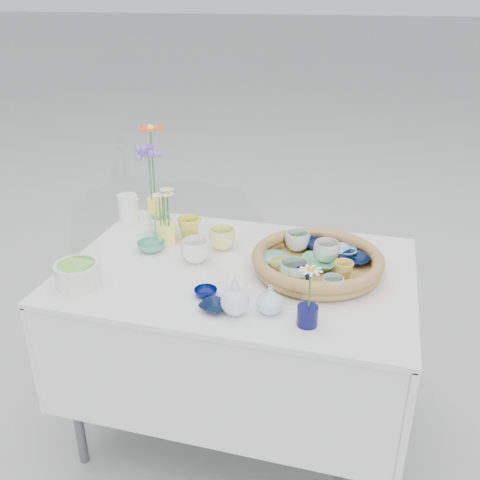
% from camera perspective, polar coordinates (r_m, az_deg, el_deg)
% --- Properties ---
extents(ground, '(80.00, 80.00, 0.00)m').
position_cam_1_polar(ground, '(2.42, -0.13, -19.18)').
color(ground, '#A1A19B').
extents(display_table, '(1.26, 0.86, 0.77)m').
position_cam_1_polar(display_table, '(2.42, -0.13, -19.18)').
color(display_table, silver).
rests_on(display_table, ground).
extents(wicker_tray, '(0.47, 0.47, 0.08)m').
position_cam_1_polar(wicker_tray, '(1.94, 8.23, -2.33)').
color(wicker_tray, olive).
rests_on(wicker_tray, display_table).
extents(tray_ceramic_0, '(0.12, 0.12, 0.04)m').
position_cam_1_polar(tray_ceramic_0, '(2.08, 8.61, -0.55)').
color(tray_ceramic_0, navy).
rests_on(tray_ceramic_0, wicker_tray).
extents(tray_ceramic_1, '(0.14, 0.14, 0.03)m').
position_cam_1_polar(tray_ceramic_1, '(2.00, 12.23, -2.03)').
color(tray_ceramic_1, black).
rests_on(tray_ceramic_1, wicker_tray).
extents(tray_ceramic_2, '(0.09, 0.09, 0.06)m').
position_cam_1_polar(tray_ceramic_2, '(1.88, 10.98, -3.19)').
color(tray_ceramic_2, gold).
rests_on(tray_ceramic_2, wicker_tray).
extents(tray_ceramic_3, '(0.14, 0.14, 0.03)m').
position_cam_1_polar(tray_ceramic_3, '(1.95, 8.41, -2.43)').
color(tray_ceramic_3, '#50A772').
rests_on(tray_ceramic_3, wicker_tray).
extents(tray_ceramic_4, '(0.11, 0.11, 0.08)m').
position_cam_1_polar(tray_ceramic_4, '(1.82, 5.78, -3.52)').
color(tray_ceramic_4, '#92B196').
rests_on(tray_ceramic_4, wicker_tray).
extents(tray_ceramic_5, '(0.13, 0.13, 0.03)m').
position_cam_1_polar(tray_ceramic_5, '(1.95, 3.59, -2.12)').
color(tray_ceramic_5, '#8BD9D3').
rests_on(tray_ceramic_5, wicker_tray).
extents(tray_ceramic_6, '(0.11, 0.11, 0.07)m').
position_cam_1_polar(tray_ceramic_6, '(2.05, 6.12, -0.11)').
color(tray_ceramic_6, silver).
rests_on(tray_ceramic_6, wicker_tray).
extents(tray_ceramic_7, '(0.12, 0.12, 0.08)m').
position_cam_1_polar(tray_ceramic_7, '(1.98, 9.21, -1.22)').
color(tray_ceramic_7, beige).
rests_on(tray_ceramic_7, wicker_tray).
extents(tray_ceramic_8, '(0.12, 0.12, 0.02)m').
position_cam_1_polar(tray_ceramic_8, '(2.06, 10.89, -1.14)').
color(tray_ceramic_8, '#90C2F0').
rests_on(tray_ceramic_8, wicker_tray).
extents(tray_ceramic_9, '(0.07, 0.07, 0.06)m').
position_cam_1_polar(tray_ceramic_9, '(1.82, 6.79, -3.97)').
color(tray_ceramic_9, '#10154F').
rests_on(tray_ceramic_9, wicker_tray).
extents(tray_ceramic_10, '(0.11, 0.11, 0.03)m').
position_cam_1_polar(tray_ceramic_10, '(1.92, 4.60, -2.73)').
color(tray_ceramic_10, '#E0BB55').
rests_on(tray_ceramic_10, wicker_tray).
extents(tray_ceramic_11, '(0.10, 0.10, 0.06)m').
position_cam_1_polar(tray_ceramic_11, '(1.78, 9.85, -4.84)').
color(tray_ceramic_11, '#95C1BC').
rests_on(tray_ceramic_11, wicker_tray).
extents(tray_ceramic_12, '(0.08, 0.08, 0.06)m').
position_cam_1_polar(tray_ceramic_12, '(2.07, 6.68, -0.19)').
color(tray_ceramic_12, '#57A162').
rests_on(tray_ceramic_12, wicker_tray).
extents(loose_ceramic_0, '(0.12, 0.12, 0.09)m').
position_cam_1_polar(loose_ceramic_0, '(2.19, -5.43, 1.30)').
color(loose_ceramic_0, '#D2CD3E').
rests_on(loose_ceramic_0, display_table).
extents(loose_ceramic_1, '(0.13, 0.13, 0.08)m').
position_cam_1_polar(loose_ceramic_1, '(2.10, -1.91, 0.17)').
color(loose_ceramic_1, '#E4E677').
rests_on(loose_ceramic_1, display_table).
extents(loose_ceramic_2, '(0.12, 0.12, 0.03)m').
position_cam_1_polar(loose_ceramic_2, '(2.12, -9.43, -0.64)').
color(loose_ceramic_2, '#429D76').
rests_on(loose_ceramic_2, display_table).
extents(loose_ceramic_3, '(0.13, 0.13, 0.09)m').
position_cam_1_polar(loose_ceramic_3, '(2.00, -4.77, -1.16)').
color(loose_ceramic_3, white).
rests_on(loose_ceramic_3, display_table).
extents(loose_ceramic_4, '(0.09, 0.09, 0.02)m').
position_cam_1_polar(loose_ceramic_4, '(1.79, -3.68, -5.59)').
color(loose_ceramic_4, '#010A4A').
rests_on(loose_ceramic_4, display_table).
extents(loose_ceramic_5, '(0.10, 0.10, 0.07)m').
position_cam_1_polar(loose_ceramic_5, '(2.26, -8.44, 1.65)').
color(loose_ceramic_5, '#95D5B6').
rests_on(loose_ceramic_5, display_table).
extents(loose_ceramic_6, '(0.12, 0.12, 0.02)m').
position_cam_1_polar(loose_ceramic_6, '(1.72, -2.72, -7.14)').
color(loose_ceramic_6, black).
rests_on(loose_ceramic_6, display_table).
extents(fluted_bowl, '(0.18, 0.18, 0.08)m').
position_cam_1_polar(fluted_bowl, '(1.92, -16.94, -3.50)').
color(fluted_bowl, silver).
rests_on(fluted_bowl, display_table).
extents(bud_vase_paleblue, '(0.12, 0.12, 0.14)m').
position_cam_1_polar(bud_vase_paleblue, '(1.66, -0.55, -5.83)').
color(bud_vase_paleblue, silver).
rests_on(bud_vase_paleblue, display_table).
extents(bud_vase_seafoam, '(0.11, 0.11, 0.09)m').
position_cam_1_polar(bud_vase_seafoam, '(1.69, 3.24, -6.33)').
color(bud_vase_seafoam, '#A7D5CA').
rests_on(bud_vase_seafoam, display_table).
extents(bud_vase_cobalt, '(0.07, 0.07, 0.06)m').
position_cam_1_polar(bud_vase_cobalt, '(1.65, 7.20, -8.02)').
color(bud_vase_cobalt, '#0C0C42').
rests_on(bud_vase_cobalt, display_table).
extents(single_daisy, '(0.10, 0.10, 0.14)m').
position_cam_1_polar(single_daisy, '(1.60, 7.43, -5.17)').
color(single_daisy, white).
rests_on(single_daisy, bud_vase_cobalt).
extents(tall_vase_yellow, '(0.07, 0.07, 0.13)m').
position_cam_1_polar(tall_vase_yellow, '(2.31, -8.98, 2.91)').
color(tall_vase_yellow, '#FFE352').
rests_on(tall_vase_yellow, display_table).
extents(gerbera, '(0.14, 0.14, 0.31)m').
position_cam_1_polar(gerbera, '(2.25, -9.29, 8.03)').
color(gerbera, '#F84524').
rests_on(gerbera, tall_vase_yellow).
extents(hydrangea, '(0.10, 0.10, 0.28)m').
position_cam_1_polar(hydrangea, '(2.25, -9.55, 6.69)').
color(hydrangea, '#8057C3').
rests_on(hydrangea, tall_vase_yellow).
extents(white_pitcher, '(0.15, 0.13, 0.12)m').
position_cam_1_polar(white_pitcher, '(2.40, -11.83, 3.39)').
color(white_pitcher, white).
rests_on(white_pitcher, display_table).
extents(daisy_cup, '(0.10, 0.10, 0.08)m').
position_cam_1_polar(daisy_cup, '(2.16, -7.88, 0.76)').
color(daisy_cup, '#FEF958').
rests_on(daisy_cup, display_table).
extents(daisy_posy, '(0.09, 0.09, 0.16)m').
position_cam_1_polar(daisy_posy, '(2.11, -7.92, 3.77)').
color(daisy_posy, white).
rests_on(daisy_posy, daisy_cup).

